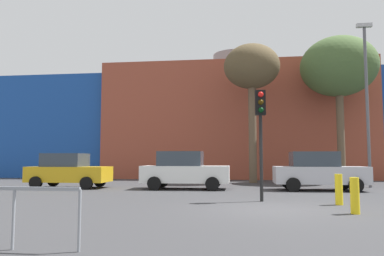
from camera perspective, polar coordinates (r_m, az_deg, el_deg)
name	(u,v)px	position (r m, az deg, el deg)	size (l,w,h in m)	color
ground_plane	(273,209)	(11.62, 12.27, -12.03)	(200.00, 200.00, 0.00)	#38383A
building_backdrop	(236,127)	(33.42, 6.76, 0.16)	(40.29, 12.48, 10.89)	#9E4733
parked_car_0	(68,171)	(20.49, -18.45, -6.22)	(4.11, 2.02, 1.78)	gold
parked_car_1	(184,170)	(18.70, -1.16, -6.49)	(4.32, 2.12, 1.87)	white
parked_car_2	(318,171)	(18.88, 18.74, -6.27)	(4.26, 2.09, 1.84)	silver
traffic_light_island	(261,119)	(13.54, 10.47, 1.34)	(0.38, 0.37, 3.96)	black
bare_tree_0	(339,68)	(26.18, 21.54, 8.62)	(4.85, 4.85, 9.41)	brown
bare_tree_1	(252,69)	(24.61, 9.14, 8.91)	(3.60, 3.60, 8.90)	brown
bollard_yellow_0	(339,189)	(13.20, 21.58, -8.75)	(0.24, 0.24, 1.00)	yellow
bollard_yellow_1	(355,196)	(11.22, 23.68, -9.47)	(0.24, 0.24, 0.99)	yellow
street_lamp	(367,94)	(21.99, 25.21, 4.72)	(0.80, 0.24, 8.82)	#59595E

